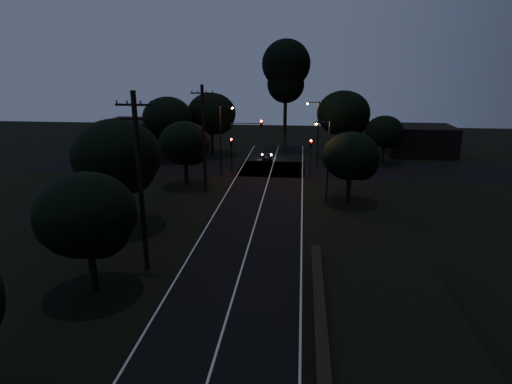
{
  "coord_description": "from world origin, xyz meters",
  "views": [
    {
      "loc": [
        3.51,
        -8.72,
        12.52
      ],
      "look_at": [
        0.0,
        24.0,
        2.5
      ],
      "focal_mm": 30.0,
      "sensor_mm": 36.0,
      "label": 1
    }
  ],
  "objects_px": {
    "streetlight_c": "(326,156)",
    "car": "(267,157)",
    "utility_pole_mid": "(140,181)",
    "streetlight_b": "(317,129)",
    "signal_right": "(311,150)",
    "signal_left": "(232,149)",
    "utility_pole_far": "(204,137)",
    "signal_mast": "(246,136)",
    "tall_pine": "(286,71)",
    "streetlight_a": "(222,136)"
  },
  "relations": [
    {
      "from": "utility_pole_far",
      "to": "streetlight_c",
      "type": "relative_size",
      "value": 1.4
    },
    {
      "from": "streetlight_b",
      "to": "tall_pine",
      "type": "bearing_deg",
      "value": 111.38
    },
    {
      "from": "streetlight_a",
      "to": "car",
      "type": "bearing_deg",
      "value": 61.36
    },
    {
      "from": "streetlight_c",
      "to": "car",
      "type": "distance_m",
      "value": 17.78
    },
    {
      "from": "utility_pole_mid",
      "to": "streetlight_a",
      "type": "relative_size",
      "value": 1.38
    },
    {
      "from": "streetlight_b",
      "to": "car",
      "type": "distance_m",
      "value": 7.71
    },
    {
      "from": "tall_pine",
      "to": "signal_right",
      "type": "xyz_separation_m",
      "value": [
        3.6,
        -15.01,
        -8.51
      ]
    },
    {
      "from": "signal_left",
      "to": "car",
      "type": "relative_size",
      "value": 1.22
    },
    {
      "from": "signal_right",
      "to": "streetlight_b",
      "type": "bearing_deg",
      "value": 80.0
    },
    {
      "from": "tall_pine",
      "to": "car",
      "type": "distance_m",
      "value": 14.17
    },
    {
      "from": "streetlight_b",
      "to": "signal_mast",
      "type": "bearing_deg",
      "value": -154.01
    },
    {
      "from": "streetlight_b",
      "to": "signal_right",
      "type": "bearing_deg",
      "value": -100.0
    },
    {
      "from": "utility_pole_mid",
      "to": "tall_pine",
      "type": "distance_m",
      "value": 40.99
    },
    {
      "from": "streetlight_a",
      "to": "car",
      "type": "xyz_separation_m",
      "value": [
        4.37,
        8.0,
        -4.06
      ]
    },
    {
      "from": "streetlight_a",
      "to": "signal_left",
      "type": "bearing_deg",
      "value": 70.41
    },
    {
      "from": "utility_pole_mid",
      "to": "signal_right",
      "type": "distance_m",
      "value": 27.3
    },
    {
      "from": "utility_pole_far",
      "to": "signal_left",
      "type": "relative_size",
      "value": 2.56
    },
    {
      "from": "signal_right",
      "to": "car",
      "type": "distance_m",
      "value": 8.48
    },
    {
      "from": "utility_pole_mid",
      "to": "signal_left",
      "type": "distance_m",
      "value": 25.19
    },
    {
      "from": "utility_pole_mid",
      "to": "signal_right",
      "type": "height_order",
      "value": "utility_pole_mid"
    },
    {
      "from": "signal_left",
      "to": "signal_right",
      "type": "distance_m",
      "value": 9.2
    },
    {
      "from": "utility_pole_mid",
      "to": "tall_pine",
      "type": "bearing_deg",
      "value": 80.07
    },
    {
      "from": "utility_pole_mid",
      "to": "streetlight_b",
      "type": "bearing_deg",
      "value": 68.7
    },
    {
      "from": "utility_pole_far",
      "to": "signal_right",
      "type": "height_order",
      "value": "utility_pole_far"
    },
    {
      "from": "signal_left",
      "to": "utility_pole_far",
      "type": "bearing_deg",
      "value": -99.94
    },
    {
      "from": "tall_pine",
      "to": "streetlight_c",
      "type": "bearing_deg",
      "value": -79.07
    },
    {
      "from": "signal_mast",
      "to": "streetlight_b",
      "type": "relative_size",
      "value": 0.78
    },
    {
      "from": "utility_pole_far",
      "to": "streetlight_a",
      "type": "xyz_separation_m",
      "value": [
        0.69,
        6.0,
        -0.85
      ]
    },
    {
      "from": "tall_pine",
      "to": "signal_mast",
      "type": "distance_m",
      "value": 17.02
    },
    {
      "from": "utility_pole_mid",
      "to": "streetlight_b",
      "type": "distance_m",
      "value": 31.15
    },
    {
      "from": "tall_pine",
      "to": "streetlight_b",
      "type": "distance_m",
      "value": 13.59
    },
    {
      "from": "streetlight_a",
      "to": "streetlight_c",
      "type": "relative_size",
      "value": 1.07
    },
    {
      "from": "signal_right",
      "to": "utility_pole_mid",
      "type": "bearing_deg",
      "value": -112.99
    },
    {
      "from": "signal_mast",
      "to": "streetlight_a",
      "type": "bearing_deg",
      "value": -140.23
    },
    {
      "from": "streetlight_a",
      "to": "signal_right",
      "type": "bearing_deg",
      "value": 11.34
    },
    {
      "from": "utility_pole_mid",
      "to": "streetlight_c",
      "type": "bearing_deg",
      "value": 51.74
    },
    {
      "from": "utility_pole_far",
      "to": "streetlight_c",
      "type": "height_order",
      "value": "utility_pole_far"
    },
    {
      "from": "utility_pole_mid",
      "to": "signal_mast",
      "type": "bearing_deg",
      "value": 82.96
    },
    {
      "from": "tall_pine",
      "to": "signal_left",
      "type": "distance_m",
      "value": 18.14
    },
    {
      "from": "streetlight_a",
      "to": "streetlight_b",
      "type": "relative_size",
      "value": 1.0
    },
    {
      "from": "signal_right",
      "to": "signal_left",
      "type": "bearing_deg",
      "value": 180.0
    },
    {
      "from": "signal_mast",
      "to": "car",
      "type": "bearing_deg",
      "value": 71.79
    },
    {
      "from": "utility_pole_far",
      "to": "car",
      "type": "height_order",
      "value": "utility_pole_far"
    },
    {
      "from": "signal_left",
      "to": "utility_pole_mid",
      "type": "bearing_deg",
      "value": -93.21
    },
    {
      "from": "signal_left",
      "to": "car",
      "type": "bearing_deg",
      "value": 58.65
    },
    {
      "from": "tall_pine",
      "to": "signal_left",
      "type": "xyz_separation_m",
      "value": [
        -5.6,
        -15.01,
        -8.51
      ]
    },
    {
      "from": "signal_left",
      "to": "streetlight_b",
      "type": "relative_size",
      "value": 0.51
    },
    {
      "from": "utility_pole_mid",
      "to": "signal_left",
      "type": "xyz_separation_m",
      "value": [
        1.4,
        24.99,
        -2.9
      ]
    },
    {
      "from": "streetlight_b",
      "to": "car",
      "type": "height_order",
      "value": "streetlight_b"
    },
    {
      "from": "signal_right",
      "to": "signal_mast",
      "type": "distance_m",
      "value": 7.66
    }
  ]
}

